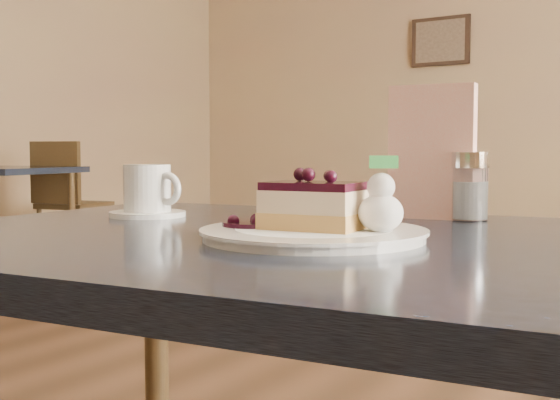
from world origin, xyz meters
The scene contains 9 objects.
main_table centered at (0.22, 0.01, 0.61)m, with size 1.17×0.85×0.68m.
dessert_plate centered at (0.22, -0.03, 0.69)m, with size 0.25×0.25×0.01m, color white.
cheesecake_slice centered at (0.22, -0.03, 0.72)m, with size 0.12×0.09×0.05m.
whipped_cream centered at (0.30, -0.01, 0.72)m, with size 0.05×0.05×0.04m.
berry_sauce centered at (0.15, -0.04, 0.70)m, with size 0.07×0.07×0.01m, color black.
coffee_set centered at (-0.14, 0.08, 0.72)m, with size 0.13×0.12×0.08m.
menu_card centered at (0.24, 0.28, 0.78)m, with size 0.13×0.03×0.20m, color #FADFC3.
sugar_shaker centered at (0.30, 0.28, 0.73)m, with size 0.05×0.05×0.10m.
napkin_stack centered at (0.07, 0.25, 0.71)m, with size 0.11×0.11×0.05m, color white.
Camera 1 is at (0.63, -0.72, 0.78)m, focal length 45.00 mm.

